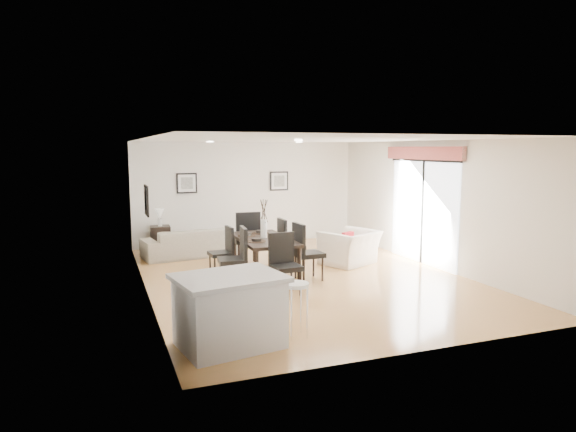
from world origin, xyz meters
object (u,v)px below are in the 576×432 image
object	(u,v)px
dining_chair_foot	(247,235)
sofa	(192,242)
armchair	(350,248)
dining_chair_wnear	(237,254)
dining_chair_head	(284,260)
dining_chair_enear	(304,248)
dining_chair_efar	(287,241)
coffee_table	(227,241)
kitchen_island	(229,311)
side_table	(160,238)
dining_table	(264,242)
bar_stool	(296,291)
dining_chair_wfar	(224,248)

from	to	relation	value
dining_chair_foot	sofa	bearing A→B (deg)	-49.70
armchair	dining_chair_wnear	xyz separation A→B (m)	(-2.79, -0.95, 0.25)
armchair	dining_chair_head	distance (m)	2.70
dining_chair_head	dining_chair_enear	bearing A→B (deg)	42.01
sofa	dining_chair_efar	distance (m)	2.63
armchair	coffee_table	xyz separation A→B (m)	(-2.09, 2.74, -0.19)
dining_chair_wnear	dining_chair_head	xyz separation A→B (m)	(0.66, -0.69, -0.02)
sofa	kitchen_island	xyz separation A→B (m)	(-0.52, -5.74, 0.14)
armchair	dining_chair_efar	bearing A→B (deg)	-25.98
sofa	dining_chair_foot	xyz separation A→B (m)	(0.97, -1.35, 0.33)
dining_chair_enear	side_table	distance (m)	4.51
dining_chair_efar	dining_chair_foot	bearing A→B (deg)	45.62
armchair	kitchen_island	distance (m)	5.18
dining_table	dining_chair_wnear	world-z (taller)	dining_chair_wnear
dining_chair_head	bar_stool	distance (m)	2.13
dining_table	dining_chair_wfar	size ratio (longest dim) A/B	1.97
side_table	dining_chair_foot	bearing A→B (deg)	-54.52
dining_chair_wfar	kitchen_island	size ratio (longest dim) A/B	0.66
sofa	dining_chair_wfar	world-z (taller)	dining_chair_wfar
armchair	side_table	bearing A→B (deg)	-63.76
dining_chair_wfar	kitchen_island	world-z (taller)	dining_chair_wfar
dining_chair_enear	coffee_table	bearing A→B (deg)	7.02
dining_chair_wnear	coffee_table	size ratio (longest dim) A/B	1.23
kitchen_island	dining_chair_wfar	bearing A→B (deg)	67.71
dining_chair_efar	kitchen_island	xyz separation A→B (m)	(-2.17, -3.71, -0.13)
side_table	bar_stool	size ratio (longest dim) A/B	0.84
dining_chair_efar	dining_chair_foot	distance (m)	0.97
coffee_table	kitchen_island	world-z (taller)	kitchen_island
side_table	dining_chair_enear	bearing A→B (deg)	-59.72
armchair	kitchen_island	size ratio (longest dim) A/B	0.77
sofa	dining_chair_wnear	bearing A→B (deg)	87.50
bar_stool	dining_chair_head	bearing A→B (deg)	74.46
bar_stool	side_table	bearing A→B (deg)	98.80
sofa	dining_chair_efar	world-z (taller)	dining_chair_efar
dining_table	dining_chair_foot	xyz separation A→B (m)	(-0.01, 1.17, -0.05)
dining_chair_head	kitchen_island	world-z (taller)	dining_chair_head
kitchen_island	bar_stool	world-z (taller)	kitchen_island
dining_chair_wfar	dining_chair_enear	size ratio (longest dim) A/B	0.87
dining_table	coffee_table	bearing A→B (deg)	90.37
coffee_table	side_table	world-z (taller)	side_table
side_table	kitchen_island	bearing A→B (deg)	-89.08
armchair	dining_chair_foot	distance (m)	2.27
dining_chair_enear	dining_chair_efar	distance (m)	0.96
dining_chair_wnear	coffee_table	xyz separation A→B (m)	(0.71, 3.69, -0.44)
dining_chair_wfar	sofa	bearing A→B (deg)	-175.28
sofa	dining_chair_wfar	size ratio (longest dim) A/B	2.34
armchair	dining_chair_wfar	xyz separation A→B (m)	(-2.81, 0.01, 0.18)
dining_table	dining_chair_head	bearing A→B (deg)	-89.22
sofa	dining_chair_efar	xyz separation A→B (m)	(1.64, -2.04, 0.27)
dining_chair_foot	dining_table	bearing A→B (deg)	94.97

